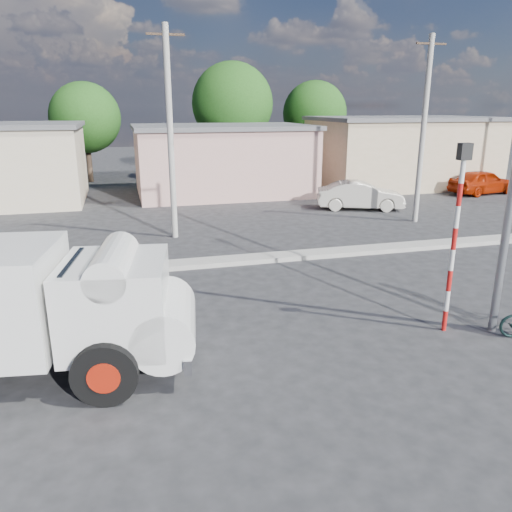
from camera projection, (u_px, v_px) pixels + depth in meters
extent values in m
plane|color=#242527|center=(347.00, 381.00, 9.67)|extent=(120.00, 120.00, 0.00)
cube|color=#99968E|center=(247.00, 259.00, 17.05)|extent=(40.00, 0.80, 0.16)
cylinder|color=black|center=(105.00, 373.00, 8.80)|extent=(1.21, 0.51, 1.18)
cylinder|color=red|center=(105.00, 373.00, 8.80)|extent=(0.63, 0.46, 0.58)
cylinder|color=black|center=(122.00, 321.00, 10.94)|extent=(1.21, 0.51, 1.18)
cylinder|color=red|center=(122.00, 321.00, 10.94)|extent=(0.63, 0.46, 0.58)
cube|color=black|center=(12.00, 346.00, 9.62)|extent=(5.07, 2.07, 0.19)
cube|color=silver|center=(116.00, 301.00, 9.62)|extent=(2.22, 2.44, 1.66)
cylinder|color=silver|center=(166.00, 322.00, 9.86)|extent=(1.48, 2.34, 1.18)
cylinder|color=silver|center=(113.00, 265.00, 9.40)|extent=(1.05, 2.28, 0.75)
cube|color=silver|center=(188.00, 340.00, 10.04)|extent=(0.47, 2.30, 0.30)
cube|color=black|center=(74.00, 279.00, 9.39)|extent=(0.34, 1.81, 0.75)
imported|color=beige|center=(360.00, 195.00, 25.50)|extent=(4.60, 2.86, 1.43)
imported|color=#9B1E03|center=(482.00, 182.00, 29.94)|extent=(4.53, 2.45, 1.46)
cylinder|color=red|center=(445.00, 320.00, 11.79)|extent=(0.11, 0.11, 0.50)
cylinder|color=white|center=(447.00, 301.00, 11.64)|extent=(0.11, 0.11, 0.50)
cylinder|color=red|center=(449.00, 281.00, 11.50)|extent=(0.11, 0.11, 0.50)
cylinder|color=white|center=(452.00, 260.00, 11.35)|extent=(0.11, 0.11, 0.50)
cylinder|color=red|center=(454.00, 239.00, 11.21)|extent=(0.11, 0.11, 0.50)
cylinder|color=white|center=(457.00, 217.00, 11.06)|extent=(0.11, 0.11, 0.50)
cylinder|color=red|center=(460.00, 195.00, 10.92)|extent=(0.11, 0.11, 0.50)
cylinder|color=white|center=(462.00, 172.00, 10.77)|extent=(0.11, 0.11, 0.50)
cube|color=black|center=(465.00, 151.00, 10.65)|extent=(0.28, 0.18, 0.36)
cube|color=tan|center=(222.00, 161.00, 29.96)|extent=(10.00, 7.00, 3.80)
cube|color=#59595B|center=(222.00, 127.00, 29.37)|extent=(10.30, 7.30, 0.24)
cube|color=tan|center=(401.00, 153.00, 32.89)|extent=(11.00, 7.00, 4.20)
cube|color=#59595B|center=(403.00, 119.00, 32.25)|extent=(11.30, 7.30, 0.24)
cylinder|color=#38281E|center=(89.00, 157.00, 34.48)|extent=(0.36, 0.36, 3.47)
sphere|color=#265C1B|center=(85.00, 118.00, 33.73)|extent=(4.71, 4.71, 4.71)
cylinder|color=#38281E|center=(233.00, 149.00, 35.94)|extent=(0.36, 0.36, 4.20)
sphere|color=#265C1B|center=(232.00, 104.00, 35.03)|extent=(5.70, 5.70, 5.70)
cylinder|color=#38281E|center=(313.00, 149.00, 39.62)|extent=(0.36, 0.36, 3.64)
sphere|color=#265C1B|center=(315.00, 113.00, 38.83)|extent=(4.94, 4.94, 4.94)
cylinder|color=#99968E|center=(170.00, 136.00, 19.11)|extent=(0.24, 0.24, 8.00)
cube|color=#38281E|center=(165.00, 34.00, 18.07)|extent=(1.40, 0.08, 0.08)
cylinder|color=#99968E|center=(423.00, 132.00, 21.85)|extent=(0.24, 0.24, 8.00)
cube|color=#38281E|center=(431.00, 44.00, 20.81)|extent=(1.40, 0.08, 0.08)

